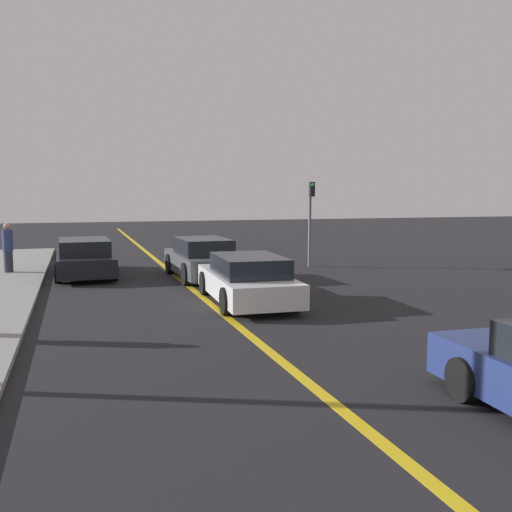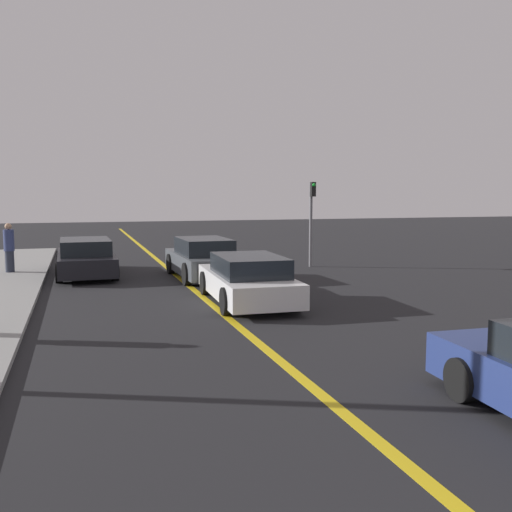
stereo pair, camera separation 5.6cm
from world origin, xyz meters
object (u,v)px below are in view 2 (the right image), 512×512
at_px(car_ahead_center, 247,280).
at_px(car_far_distant, 203,259).
at_px(pedestrian_far_standing, 9,248).
at_px(car_parked_left_lot, 86,258).
at_px(traffic_light, 311,214).

bearing_deg(car_ahead_center, car_far_distant, 94.66).
bearing_deg(pedestrian_far_standing, car_parked_left_lot, -19.24).
distance_m(car_far_distant, car_parked_left_lot, 4.14).
bearing_deg(pedestrian_far_standing, car_ahead_center, -48.46).
height_order(pedestrian_far_standing, traffic_light, traffic_light).
bearing_deg(car_ahead_center, traffic_light, 57.22).
relative_size(car_far_distant, car_parked_left_lot, 0.93).
distance_m(car_ahead_center, pedestrian_far_standing, 9.73).
height_order(car_ahead_center, traffic_light, traffic_light).
height_order(car_far_distant, pedestrian_far_standing, pedestrian_far_standing).
height_order(car_far_distant, traffic_light, traffic_light).
distance_m(car_parked_left_lot, traffic_light, 8.48).
distance_m(car_ahead_center, traffic_light, 7.85).
relative_size(car_parked_left_lot, pedestrian_far_standing, 2.84).
xyz_separation_m(car_far_distant, pedestrian_far_standing, (-6.25, 2.67, 0.31)).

